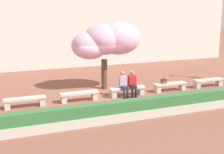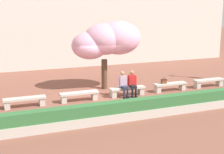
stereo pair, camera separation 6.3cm
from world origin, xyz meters
The scene contains 12 objects.
ground_plane centered at (0.00, 0.00, 0.00)m, with size 100.00×100.00×0.00m, color brown.
building_facade centered at (0.00, 10.66, 4.56)m, with size 28.92×4.00×9.12m, color beige.
stone_bench_near_west centered at (-3.78, 0.00, 0.30)m, with size 1.86×0.43×0.45m.
stone_bench_center centered at (-1.26, 0.00, 0.30)m, with size 1.86×0.43×0.45m.
stone_bench_near_east centered at (1.26, 0.00, 0.30)m, with size 1.86×0.43×0.45m.
stone_bench_east_end centered at (3.78, 0.00, 0.30)m, with size 1.86×0.43×0.45m.
stone_bench_far_east centered at (6.30, 0.00, 0.30)m, with size 1.86×0.43×0.45m.
person_seated_left centered at (1.01, -0.05, 0.70)m, with size 0.51×0.69×1.29m.
person_seated_right centered at (1.51, -0.05, 0.70)m, with size 0.51×0.71×1.29m.
handbag centered at (3.39, 0.02, 0.58)m, with size 0.30×0.15×0.34m.
cherry_tree_main centered at (0.84, 1.78, 2.67)m, with size 3.75×2.31×3.69m.
planter_hedge_foreground centered at (0.00, -3.16, 0.39)m, with size 18.44×0.50×0.80m.
Camera 1 is at (-5.18, -13.84, 4.30)m, focal length 50.00 mm.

